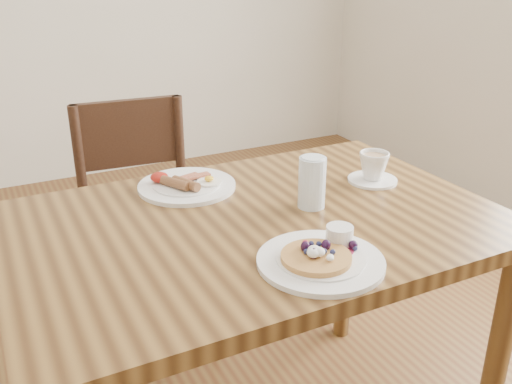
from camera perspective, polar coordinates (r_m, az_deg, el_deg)
dining_table at (r=1.45m, az=0.00°, el=-6.16°), size 1.20×0.80×0.75m
chair_far at (r=2.06m, az=-11.30°, el=-2.37°), size 0.45×0.45×0.88m
pancake_plate at (r=1.21m, az=6.60°, el=-6.47°), size 0.27×0.27×0.06m
breakfast_plate at (r=1.59m, az=-7.07°, el=0.74°), size 0.27×0.27×0.04m
teacup_saucer at (r=1.65m, az=11.66°, el=2.32°), size 0.14×0.14×0.09m
water_glass at (r=1.45m, az=5.62°, el=0.94°), size 0.07×0.07×0.13m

